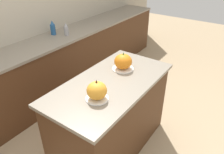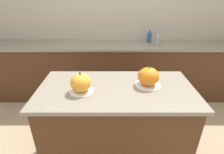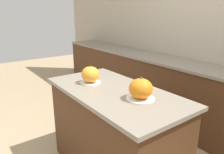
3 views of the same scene
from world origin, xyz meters
TOP-DOWN VIEW (x-y plane):
  - wall_back at (0.00, 1.69)m, footprint 8.00×0.06m
  - kitchen_island at (0.00, 0.00)m, footprint 1.43×0.73m
  - back_counter at (0.00, 1.36)m, footprint 6.00×0.60m
  - pumpkin_cake_left at (-0.31, -0.07)m, footprint 0.21×0.21m
  - pumpkin_cake_right at (0.30, 0.05)m, footprint 0.24×0.24m
  - bottle_tall at (0.58, 1.48)m, footprint 0.08×0.08m
  - bottle_short at (0.67, 1.30)m, footprint 0.07×0.07m

SIDE VIEW (x-z plane):
  - kitchen_island at x=0.00m, z-range 0.00..0.91m
  - back_counter at x=0.00m, z-range 0.00..0.93m
  - pumpkin_cake_left at x=-0.31m, z-range 0.89..1.09m
  - pumpkin_cake_right at x=0.30m, z-range 0.89..1.09m
  - bottle_short at x=0.67m, z-range 0.93..1.11m
  - bottle_tall at x=0.58m, z-range 0.93..1.14m
  - wall_back at x=0.00m, z-range 0.00..2.50m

